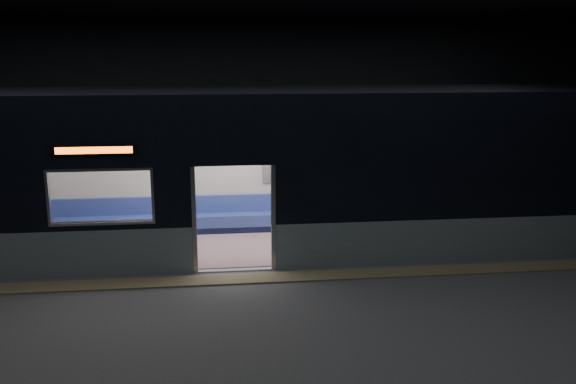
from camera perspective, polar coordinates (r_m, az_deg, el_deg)
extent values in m
cube|color=#47494C|center=(10.83, -4.79, -9.27)|extent=(24.00, 14.00, 0.01)
cube|color=black|center=(17.08, -5.78, 7.54)|extent=(24.00, 0.04, 5.00)
cube|color=black|center=(3.44, -1.33, -14.25)|extent=(24.00, 0.04, 5.00)
cube|color=#8C7F59|center=(11.33, -4.89, -8.14)|extent=(22.80, 0.50, 0.03)
cube|color=gray|center=(12.74, 17.41, -4.23)|extent=(8.30, 0.12, 0.90)
cube|color=black|center=(12.38, 17.90, 2.87)|extent=(8.30, 0.12, 2.30)
cube|color=black|center=(11.19, -5.23, 5.41)|extent=(1.40, 0.12, 1.15)
cube|color=#B7BABC|center=(11.51, -8.76, -2.62)|extent=(0.08, 0.14, 2.05)
cube|color=#B7BABC|center=(11.54, -1.39, -2.42)|extent=(0.08, 0.14, 2.05)
cube|color=black|center=(11.34, -17.69, 3.76)|extent=(1.50, 0.04, 0.18)
cube|color=#FA5A0F|center=(11.34, -17.69, 3.75)|extent=(1.34, 0.03, 0.12)
cube|color=#B8B2A8|center=(14.19, -5.47, 2.79)|extent=(18.00, 0.12, 3.20)
cube|color=black|center=(12.56, -5.48, 9.19)|extent=(18.00, 3.00, 0.15)
cube|color=#856164|center=(13.17, -5.18, -5.09)|extent=(17.76, 2.76, 0.04)
cube|color=#B8B2A8|center=(12.65, -5.39, 5.01)|extent=(17.76, 2.76, 0.10)
cube|color=#324793|center=(14.18, -5.32, -2.83)|extent=(11.00, 0.48, 0.41)
cube|color=#324793|center=(14.26, -5.38, -1.06)|extent=(11.00, 0.10, 0.40)
cube|color=#815E67|center=(12.43, -20.51, -5.89)|extent=(4.40, 0.48, 0.41)
cube|color=#815E67|center=(12.58, 10.21, -5.03)|extent=(4.40, 0.48, 0.41)
cylinder|color=silver|center=(11.78, -9.75, -1.56)|extent=(0.04, 0.04, 2.26)
cylinder|color=silver|center=(13.98, -9.30, 0.73)|extent=(0.04, 0.04, 2.26)
cylinder|color=silver|center=(11.82, -0.52, -1.32)|extent=(0.04, 0.04, 2.26)
cylinder|color=silver|center=(14.02, -1.52, 0.93)|extent=(0.04, 0.04, 2.26)
cylinder|color=silver|center=(13.77, -5.47, 3.97)|extent=(11.00, 0.03, 0.03)
cube|color=black|center=(14.75, 13.24, -1.36)|extent=(0.17, 0.47, 0.16)
cube|color=black|center=(14.82, 13.99, -1.33)|extent=(0.17, 0.47, 0.16)
cylinder|color=black|center=(14.62, 13.46, -2.61)|extent=(0.11, 0.11, 0.43)
cylinder|color=black|center=(14.70, 14.22, -2.57)|extent=(0.11, 0.11, 0.43)
cube|color=#D463A0|center=(14.95, 13.37, -1.10)|extent=(0.40, 0.22, 0.20)
cylinder|color=#D463A0|center=(14.90, 13.40, 0.23)|extent=(0.40, 0.40, 0.51)
sphere|color=tan|center=(14.81, 13.50, 1.59)|extent=(0.21, 0.21, 0.21)
sphere|color=black|center=(14.84, 13.45, 1.77)|extent=(0.22, 0.22, 0.22)
cube|color=black|center=(14.67, 13.65, -0.84)|extent=(0.37, 0.35, 0.15)
cube|color=white|center=(14.21, -0.21, 2.34)|extent=(0.99, 0.03, 0.64)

